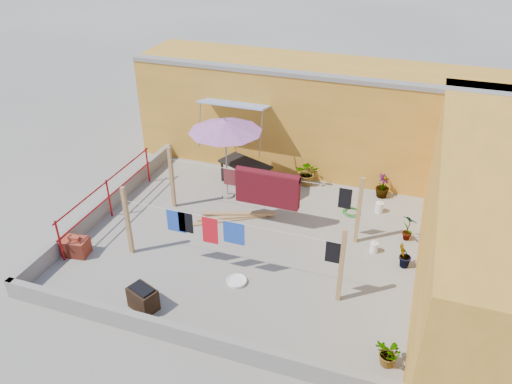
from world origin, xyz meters
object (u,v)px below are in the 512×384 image
(water_jug_b, at_px, (379,207))
(water_jug_a, at_px, (374,247))
(outdoor_table, at_px, (245,165))
(patio_umbrella, at_px, (225,126))
(green_hose, at_px, (352,212))
(brick_stack, at_px, (76,247))
(plant_back_a, at_px, (308,173))
(brazier, at_px, (143,298))
(white_basin, at_px, (237,281))

(water_jug_b, bearing_deg, water_jug_a, -86.50)
(outdoor_table, bearing_deg, patio_umbrella, -107.27)
(outdoor_table, distance_m, water_jug_b, 3.98)
(water_jug_a, bearing_deg, green_hose, 117.30)
(patio_umbrella, xyz_separation_m, brick_stack, (-2.39, -3.69, -1.93))
(patio_umbrella, relative_size, water_jug_a, 7.83)
(water_jug_b, relative_size, green_hose, 0.69)
(brick_stack, distance_m, water_jug_a, 7.11)
(plant_back_a, bearing_deg, brick_stack, -130.54)
(plant_back_a, bearing_deg, brazier, -107.27)
(outdoor_table, height_order, water_jug_a, outdoor_table)
(outdoor_table, distance_m, white_basin, 4.44)
(brazier, bearing_deg, water_jug_a, 39.44)
(water_jug_a, bearing_deg, brazier, -140.56)
(water_jug_b, distance_m, green_hose, 0.75)
(plant_back_a, bearing_deg, outdoor_table, -160.35)
(water_jug_a, bearing_deg, plant_back_a, 130.89)
(brick_stack, relative_size, water_jug_a, 2.08)
(outdoor_table, relative_size, water_jug_a, 5.49)
(patio_umbrella, xyz_separation_m, green_hose, (3.50, 0.28, -2.11))
(water_jug_a, distance_m, plant_back_a, 3.56)
(brick_stack, bearing_deg, white_basin, 4.29)
(green_hose, bearing_deg, plant_back_a, 143.27)
(water_jug_b, distance_m, plant_back_a, 2.38)
(brazier, height_order, green_hose, brazier)
(outdoor_table, height_order, brazier, outdoor_table)
(water_jug_b, xyz_separation_m, green_hose, (-0.69, -0.28, -0.12))
(white_basin, relative_size, green_hose, 0.94)
(plant_back_a, bearing_deg, patio_umbrella, -144.38)
(brick_stack, xyz_separation_m, brazier, (2.45, -1.07, 0.04))
(green_hose, bearing_deg, water_jug_a, -62.70)
(brazier, xyz_separation_m, plant_back_a, (1.92, 6.18, 0.12))
(green_hose, bearing_deg, water_jug_b, 22.55)
(water_jug_a, relative_size, plant_back_a, 0.40)
(outdoor_table, xyz_separation_m, brazier, (-0.19, -5.56, -0.38))
(green_hose, bearing_deg, outdoor_table, 170.90)
(water_jug_b, bearing_deg, green_hose, -157.45)
(outdoor_table, relative_size, white_basin, 3.64)
(white_basin, xyz_separation_m, water_jug_b, (2.60, 3.95, 0.11))
(outdoor_table, bearing_deg, water_jug_b, -3.44)
(white_basin, xyz_separation_m, water_jug_a, (2.71, 2.12, 0.09))
(brazier, bearing_deg, white_basin, 41.79)
(outdoor_table, bearing_deg, green_hose, -9.10)
(brick_stack, bearing_deg, patio_umbrella, 57.08)
(water_jug_a, xyz_separation_m, water_jug_b, (-0.11, 1.83, 0.01))
(brick_stack, height_order, white_basin, brick_stack)
(outdoor_table, distance_m, brazier, 5.57)
(white_basin, height_order, plant_back_a, plant_back_a)
(white_basin, distance_m, green_hose, 4.14)
(outdoor_table, relative_size, green_hose, 3.44)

